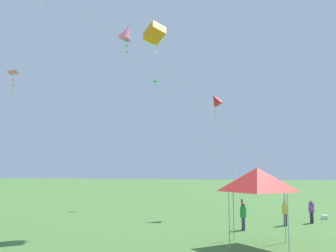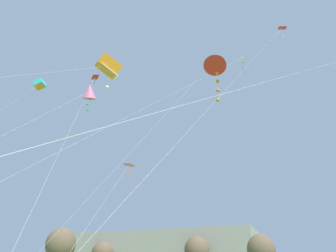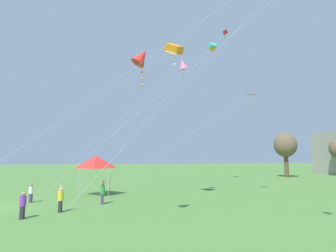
{
  "view_description": "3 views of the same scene",
  "coord_description": "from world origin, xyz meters",
  "px_view_note": "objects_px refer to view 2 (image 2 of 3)",
  "views": [
    {
      "loc": [
        -25.06,
        7.45,
        3.82
      ],
      "look_at": [
        0.02,
        13.8,
        6.79
      ],
      "focal_mm": 40.0,
      "sensor_mm": 36.0,
      "label": 1
    },
    {
      "loc": [
        8.69,
        0.7,
        2.09
      ],
      "look_at": [
        3.57,
        14.24,
        8.68
      ],
      "focal_mm": 35.0,
      "sensor_mm": 36.0,
      "label": 2
    },
    {
      "loc": [
        21.71,
        10.12,
        3.86
      ],
      "look_at": [
        0.14,
        14.03,
        6.38
      ],
      "focal_mm": 28.0,
      "sensor_mm": 36.0,
      "label": 3
    }
  ],
  "objects_px": {
    "kite_orange_box_4": "(108,67)",
    "kite_red_delta_6": "(94,79)",
    "kite_pink_delta_0": "(129,166)",
    "kite_red_delta_1": "(282,28)",
    "kite_red_diamond_3": "(215,61)",
    "kite_pink_diamond_7": "(89,92)",
    "kite_cyan_box_5": "(39,85)",
    "kite_white_delta_8": "(241,59)"
  },
  "relations": [
    {
      "from": "kite_pink_delta_0",
      "to": "kite_orange_box_4",
      "type": "bearing_deg",
      "value": -71.32
    },
    {
      "from": "kite_cyan_box_5",
      "to": "kite_red_delta_6",
      "type": "relative_size",
      "value": 1.1
    },
    {
      "from": "kite_pink_delta_0",
      "to": "kite_pink_diamond_7",
      "type": "relative_size",
      "value": 1.25
    },
    {
      "from": "kite_cyan_box_5",
      "to": "kite_white_delta_8",
      "type": "height_order",
      "value": "kite_white_delta_8"
    },
    {
      "from": "kite_red_diamond_3",
      "to": "kite_pink_diamond_7",
      "type": "relative_size",
      "value": 0.73
    },
    {
      "from": "kite_pink_delta_0",
      "to": "kite_white_delta_8",
      "type": "height_order",
      "value": "kite_white_delta_8"
    },
    {
      "from": "kite_red_delta_1",
      "to": "kite_orange_box_4",
      "type": "distance_m",
      "value": 22.14
    },
    {
      "from": "kite_orange_box_4",
      "to": "kite_pink_diamond_7",
      "type": "relative_size",
      "value": 1.38
    },
    {
      "from": "kite_pink_delta_0",
      "to": "kite_red_delta_6",
      "type": "relative_size",
      "value": 0.94
    },
    {
      "from": "kite_pink_delta_0",
      "to": "kite_pink_diamond_7",
      "type": "xyz_separation_m",
      "value": [
        0.94,
        -7.69,
        2.6
      ]
    },
    {
      "from": "kite_pink_delta_0",
      "to": "kite_orange_box_4",
      "type": "height_order",
      "value": "kite_orange_box_4"
    },
    {
      "from": "kite_red_diamond_3",
      "to": "kite_pink_diamond_7",
      "type": "distance_m",
      "value": 10.79
    },
    {
      "from": "kite_orange_box_4",
      "to": "kite_white_delta_8",
      "type": "distance_m",
      "value": 16.17
    },
    {
      "from": "kite_red_delta_1",
      "to": "kite_red_delta_6",
      "type": "xyz_separation_m",
      "value": [
        -16.78,
        -7.99,
        -7.22
      ]
    },
    {
      "from": "kite_cyan_box_5",
      "to": "kite_white_delta_8",
      "type": "xyz_separation_m",
      "value": [
        20.39,
        3.98,
        0.69
      ]
    },
    {
      "from": "kite_red_delta_6",
      "to": "kite_pink_diamond_7",
      "type": "distance_m",
      "value": 8.9
    },
    {
      "from": "kite_red_diamond_3",
      "to": "kite_pink_diamond_7",
      "type": "height_order",
      "value": "kite_pink_diamond_7"
    },
    {
      "from": "kite_red_delta_6",
      "to": "kite_white_delta_8",
      "type": "height_order",
      "value": "kite_white_delta_8"
    },
    {
      "from": "kite_pink_delta_0",
      "to": "kite_cyan_box_5",
      "type": "distance_m",
      "value": 14.8
    },
    {
      "from": "kite_orange_box_4",
      "to": "kite_white_delta_8",
      "type": "height_order",
      "value": "kite_white_delta_8"
    },
    {
      "from": "kite_pink_delta_0",
      "to": "kite_cyan_box_5",
      "type": "relative_size",
      "value": 0.85
    },
    {
      "from": "kite_red_diamond_3",
      "to": "kite_red_delta_6",
      "type": "distance_m",
      "value": 18.92
    },
    {
      "from": "kite_red_delta_1",
      "to": "kite_white_delta_8",
      "type": "relative_size",
      "value": 1.03
    },
    {
      "from": "kite_cyan_box_5",
      "to": "kite_red_delta_6",
      "type": "distance_m",
      "value": 8.27
    },
    {
      "from": "kite_red_delta_1",
      "to": "kite_red_diamond_3",
      "type": "xyz_separation_m",
      "value": [
        -3.63,
        -18.62,
        -15.71
      ]
    },
    {
      "from": "kite_red_delta_1",
      "to": "kite_pink_diamond_7",
      "type": "relative_size",
      "value": 1.82
    },
    {
      "from": "kite_red_delta_1",
      "to": "kite_cyan_box_5",
      "type": "xyz_separation_m",
      "value": [
        -24.63,
        -6.43,
        -5.16
      ]
    },
    {
      "from": "kite_cyan_box_5",
      "to": "kite_orange_box_4",
      "type": "bearing_deg",
      "value": -32.17
    },
    {
      "from": "kite_pink_delta_0",
      "to": "kite_red_delta_1",
      "type": "bearing_deg",
      "value": 24.24
    },
    {
      "from": "kite_orange_box_4",
      "to": "kite_red_delta_6",
      "type": "xyz_separation_m",
      "value": [
        -6.07,
        7.2,
        4.81
      ]
    },
    {
      "from": "kite_pink_diamond_7",
      "to": "kite_white_delta_8",
      "type": "relative_size",
      "value": 0.57
    },
    {
      "from": "kite_red_delta_1",
      "to": "kite_cyan_box_5",
      "type": "height_order",
      "value": "kite_red_delta_1"
    },
    {
      "from": "kite_red_delta_1",
      "to": "kite_cyan_box_5",
      "type": "bearing_deg",
      "value": -165.37
    },
    {
      "from": "kite_red_delta_1",
      "to": "kite_pink_diamond_7",
      "type": "xyz_separation_m",
      "value": [
        -12.81,
        -13.88,
        -12.58
      ]
    },
    {
      "from": "kite_cyan_box_5",
      "to": "kite_red_delta_6",
      "type": "height_order",
      "value": "kite_cyan_box_5"
    },
    {
      "from": "kite_pink_delta_0",
      "to": "kite_cyan_box_5",
      "type": "bearing_deg",
      "value": -178.73
    },
    {
      "from": "kite_orange_box_4",
      "to": "kite_pink_diamond_7",
      "type": "height_order",
      "value": "kite_orange_box_4"
    },
    {
      "from": "kite_red_delta_1",
      "to": "kite_white_delta_8",
      "type": "xyz_separation_m",
      "value": [
        -4.24,
        -2.45,
        -4.47
      ]
    },
    {
      "from": "kite_orange_box_4",
      "to": "kite_red_delta_6",
      "type": "bearing_deg",
      "value": 130.15
    },
    {
      "from": "kite_red_delta_1",
      "to": "kite_pink_diamond_7",
      "type": "distance_m",
      "value": 22.69
    },
    {
      "from": "kite_cyan_box_5",
      "to": "kite_red_delta_6",
      "type": "bearing_deg",
      "value": -11.25
    },
    {
      "from": "kite_red_delta_1",
      "to": "kite_cyan_box_5",
      "type": "relative_size",
      "value": 1.25
    }
  ]
}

